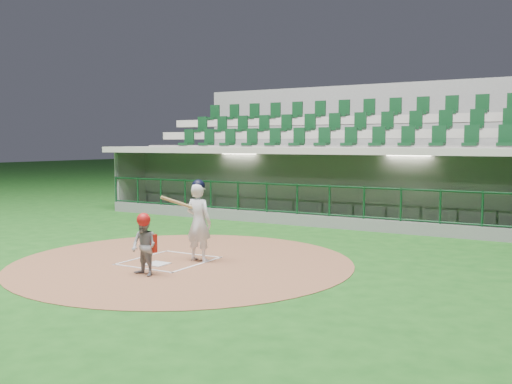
# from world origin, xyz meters

# --- Properties ---
(ground) EXTENTS (120.00, 120.00, 0.00)m
(ground) POSITION_xyz_m (0.00, 0.00, 0.00)
(ground) COLOR #164B15
(ground) RESTS_ON ground
(dirt_circle) EXTENTS (7.20, 7.20, 0.01)m
(dirt_circle) POSITION_xyz_m (0.30, -0.20, 0.01)
(dirt_circle) COLOR brown
(dirt_circle) RESTS_ON ground
(home_plate) EXTENTS (0.43, 0.43, 0.02)m
(home_plate) POSITION_xyz_m (0.00, -0.70, 0.02)
(home_plate) COLOR silver
(home_plate) RESTS_ON dirt_circle
(batter_box_chalk) EXTENTS (1.55, 1.80, 0.01)m
(batter_box_chalk) POSITION_xyz_m (0.00, -0.30, 0.02)
(batter_box_chalk) COLOR silver
(batter_box_chalk) RESTS_ON ground
(dugout_structure) EXTENTS (16.40, 3.70, 3.00)m
(dugout_structure) POSITION_xyz_m (0.12, 7.82, 0.96)
(dugout_structure) COLOR gray
(dugout_structure) RESTS_ON ground
(seating_deck) EXTENTS (17.00, 6.72, 5.15)m
(seating_deck) POSITION_xyz_m (0.00, 10.91, 1.42)
(seating_deck) COLOR slate
(seating_deck) RESTS_ON ground
(batter) EXTENTS (0.85, 0.85, 1.75)m
(batter) POSITION_xyz_m (0.56, 0.01, 0.89)
(batter) COLOR silver
(batter) RESTS_ON dirt_circle
(catcher) EXTENTS (0.61, 0.52, 1.20)m
(catcher) POSITION_xyz_m (0.45, -1.59, 0.61)
(catcher) COLOR gray
(catcher) RESTS_ON dirt_circle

